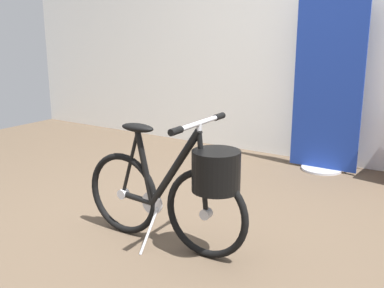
{
  "coord_description": "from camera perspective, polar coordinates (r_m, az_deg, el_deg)",
  "views": [
    {
      "loc": [
        1.49,
        -1.98,
        1.25
      ],
      "look_at": [
        -0.01,
        0.3,
        0.55
      ],
      "focal_mm": 42.75,
      "sensor_mm": 36.0,
      "label": 1
    }
  ],
  "objects": [
    {
      "name": "ground_plane",
      "position": [
        2.77,
        -3.35,
        -12.43
      ],
      "size": [
        7.24,
        7.24,
        0.0
      ],
      "primitive_type": "plane",
      "color": "brown"
    },
    {
      "name": "floor_banner_stand",
      "position": [
        4.14,
        16.52,
        6.18
      ],
      "size": [
        0.6,
        0.36,
        1.57
      ],
      "color": "#B7B7BC",
      "rests_on": "ground_plane"
    },
    {
      "name": "folding_bike_foreground",
      "position": [
        2.57,
        -1.45,
        -5.42
      ],
      "size": [
        1.1,
        0.53,
        0.78
      ],
      "color": "black",
      "rests_on": "ground_plane"
    }
  ]
}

